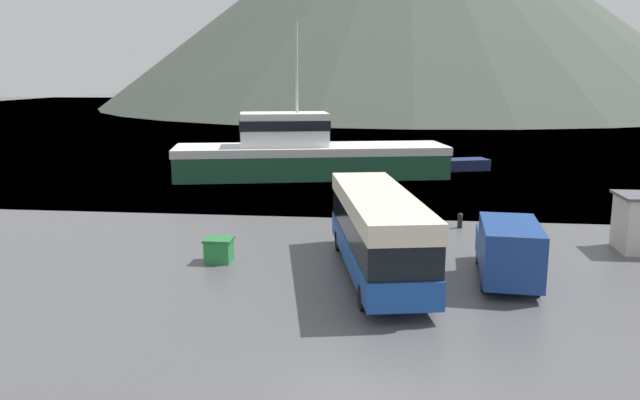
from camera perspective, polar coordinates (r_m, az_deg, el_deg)
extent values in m
plane|color=#3D5160|center=(154.07, 6.42, 8.38)|extent=(240.00, 240.00, 0.00)
cube|color=#194799|center=(24.95, 5.26, -4.74)|extent=(4.53, 10.89, 1.01)
cube|color=black|center=(24.67, 5.30, -2.33)|extent=(4.44, 10.67, 1.15)
cube|color=beige|center=(24.47, 5.34, -0.21)|extent=(4.53, 10.89, 0.72)
cube|color=black|center=(29.84, 3.52, -0.30)|extent=(2.19, 0.49, 1.55)
cylinder|color=black|center=(28.46, 1.74, -3.71)|extent=(0.47, 0.94, 0.90)
cylinder|color=black|center=(28.79, 6.14, -3.59)|extent=(0.47, 0.94, 0.90)
cylinder|color=black|center=(21.45, 4.01, -8.85)|extent=(0.47, 0.94, 0.90)
cylinder|color=black|center=(21.88, 9.83, -8.57)|extent=(0.47, 0.94, 0.90)
cube|color=navy|center=(24.58, 16.97, -4.43)|extent=(2.40, 4.16, 2.04)
cube|color=navy|center=(27.44, 16.31, -3.75)|extent=(2.22, 1.88, 1.12)
cube|color=black|center=(26.41, 16.58, -2.29)|extent=(1.78, 0.20, 0.72)
cylinder|color=black|center=(27.29, 14.32, -4.95)|extent=(0.27, 0.71, 0.70)
cylinder|color=black|center=(27.48, 18.24, -5.06)|extent=(0.27, 0.71, 0.70)
cylinder|color=black|center=(23.91, 14.80, -7.31)|extent=(0.27, 0.71, 0.70)
cylinder|color=black|center=(24.12, 19.28, -7.41)|extent=(0.27, 0.71, 0.70)
cube|color=#1E5138|center=(48.87, -0.81, 3.58)|extent=(21.50, 9.65, 2.46)
cube|color=white|center=(48.75, -0.82, 4.66)|extent=(21.72, 9.74, 0.62)
cube|color=white|center=(48.46, -3.29, 6.47)|extent=(7.31, 5.07, 2.54)
cube|color=black|center=(48.43, -3.30, 6.92)|extent=(7.46, 5.20, 0.76)
cylinder|color=#B2B2B7|center=(48.34, -2.15, 12.00)|extent=(0.20, 0.20, 6.78)
cube|color=#287F3D|center=(27.04, -9.22, -4.64)|extent=(1.07, 0.98, 0.93)
cube|color=#226C34|center=(26.90, -9.26, -3.58)|extent=(1.18, 1.07, 0.10)
cube|color=#19234C|center=(53.17, 11.38, 3.16)|extent=(7.52, 4.10, 0.93)
cylinder|color=black|center=(33.38, 12.67, -2.01)|extent=(0.26, 0.26, 0.57)
sphere|color=black|center=(33.29, 12.70, -1.40)|extent=(0.29, 0.29, 0.29)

